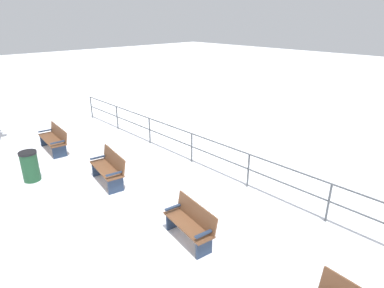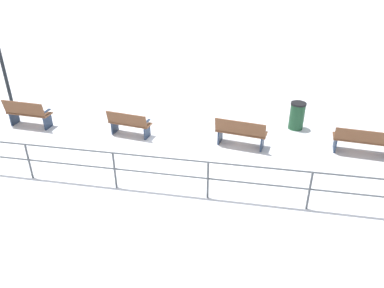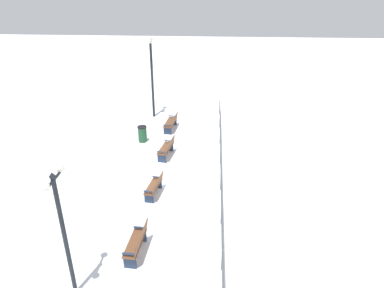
% 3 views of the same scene
% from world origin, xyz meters
% --- Properties ---
extents(ground_plane, '(80.00, 80.00, 0.00)m').
position_xyz_m(ground_plane, '(0.00, 0.00, 0.00)').
color(ground_plane, white).
rests_on(ground_plane, ground).
extents(bench_nearest, '(0.73, 1.74, 0.86)m').
position_xyz_m(bench_nearest, '(-0.01, -5.24, 0.46)').
color(bench_nearest, brown).
rests_on(bench_nearest, ground).
extents(bench_second, '(0.78, 1.57, 0.92)m').
position_xyz_m(bench_second, '(-0.19, -1.74, 0.48)').
color(bench_second, brown).
rests_on(bench_second, ground).
extents(bench_third, '(0.68, 1.41, 0.84)m').
position_xyz_m(bench_third, '(-0.13, 1.76, 0.44)').
color(bench_third, brown).
rests_on(bench_third, ground).
extents(bench_fourth, '(0.62, 1.52, 0.96)m').
position_xyz_m(bench_fourth, '(-0.12, 5.26, 0.50)').
color(bench_fourth, brown).
rests_on(bench_fourth, ground).
extents(waterfront_railing, '(0.05, 16.23, 1.02)m').
position_xyz_m(waterfront_railing, '(-2.91, 0.00, 0.70)').
color(waterfront_railing, '#4C5156').
rests_on(waterfront_railing, ground).
extents(trash_bin, '(0.50, 0.50, 0.91)m').
position_xyz_m(trash_bin, '(1.41, -3.45, 0.46)').
color(trash_bin, '#1E4C2D').
rests_on(trash_bin, ground).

